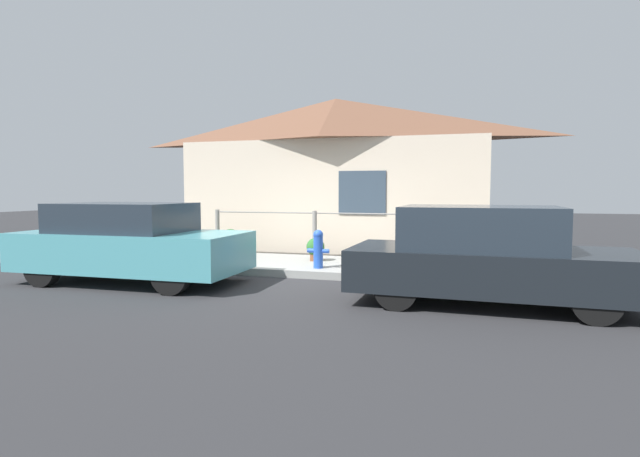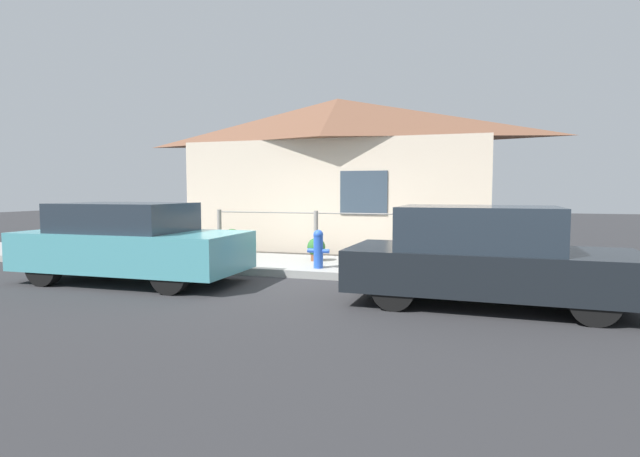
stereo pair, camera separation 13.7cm
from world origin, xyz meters
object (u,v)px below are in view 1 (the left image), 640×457
fire_hydrant (318,248)px  potted_plant_near_hydrant (315,248)px  car_right (487,256)px  potted_plant_by_fence (231,240)px  car_left (130,243)px  potted_plant_corner (470,253)px

fire_hydrant → potted_plant_near_hydrant: size_ratio=1.52×
car_right → potted_plant_by_fence: 6.21m
fire_hydrant → potted_plant_near_hydrant: bearing=110.1°
fire_hydrant → potted_plant_by_fence: bearing=151.4°
potted_plant_near_hydrant → fire_hydrant: bearing=-69.9°
fire_hydrant → potted_plant_by_fence: size_ratio=1.24×
fire_hydrant → potted_plant_by_fence: 2.85m
car_left → potted_plant_by_fence: size_ratio=6.78×
fire_hydrant → potted_plant_by_fence: (-2.51, 1.37, -0.05)m
car_right → potted_plant_corner: (-0.22, 2.56, -0.26)m
car_right → potted_plant_near_hydrant: size_ratio=8.16×
potted_plant_by_fence → potted_plant_corner: (5.24, -0.41, -0.05)m
car_right → fire_hydrant: car_right is taller
fire_hydrant → potted_plant_corner: (2.73, 0.96, -0.10)m
car_left → potted_plant_by_fence: car_left is taller
potted_plant_by_fence → potted_plant_corner: potted_plant_by_fence is taller
potted_plant_by_fence → potted_plant_corner: size_ratio=1.13×
car_left → potted_plant_corner: 6.22m
car_right → potted_plant_corner: car_right is taller
potted_plant_corner → car_left: bearing=-155.6°
car_left → fire_hydrant: car_left is taller
car_right → car_left: bearing=-178.6°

